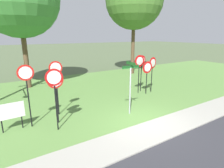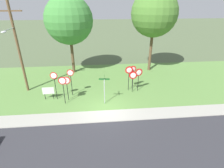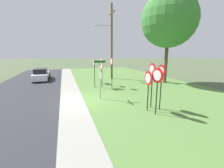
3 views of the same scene
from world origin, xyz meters
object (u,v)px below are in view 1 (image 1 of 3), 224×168
Objects in this scene: stop_sign_near_right at (56,86)px; stop_sign_far_left at (56,77)px; stop_sign_far_center at (27,83)px; yield_sign_near_left at (139,65)px; stop_sign_near_left at (55,86)px; yield_sign_far_right at (147,70)px; street_name_post at (130,84)px; notice_board at (11,112)px; yield_sign_near_right at (142,65)px; yield_sign_far_left at (153,66)px; oak_tree_right at (134,0)px.

stop_sign_far_left is at bearing 64.00° from stop_sign_near_right.
stop_sign_far_center is 7.38m from yield_sign_near_left.
stop_sign_near_left is 6.92m from yield_sign_far_right.
street_name_post reaches higher than notice_board.
yield_sign_near_left is 2.16× the size of notice_board.
yield_sign_far_right is at bearing -102.42° from yield_sign_near_right.
yield_sign_far_left is at bearing 3.24° from notice_board.
street_name_post is 5.57m from notice_board.
notice_board is (-1.67, 1.02, -1.15)m from stop_sign_near_left.
stop_sign_near_left is 13.96m from oak_tree_right.
yield_sign_near_left is 0.27× the size of oak_tree_right.
stop_sign_near_left is 0.97× the size of stop_sign_far_left.
stop_sign_far_center is 2.26× the size of notice_board.
yield_sign_near_left is 1.17× the size of yield_sign_far_right.
yield_sign_near_right is 4.21m from street_name_post.
yield_sign_near_left is (6.36, 2.16, 0.05)m from stop_sign_near_left.
oak_tree_right reaches higher than stop_sign_near_left.
yield_sign_near_left is at bearing -124.61° from oak_tree_right.
stop_sign_far_center is at bearing -172.23° from yield_sign_far_right.
stop_sign_far_center reaches higher than stop_sign_far_left.
stop_sign_near_right is 1.19m from stop_sign_far_center.
notice_board is (-8.03, -1.14, -1.20)m from yield_sign_near_left.
stop_sign_far_left is 1.55m from stop_sign_far_center.
yield_sign_near_right is (6.84, 2.45, -0.03)m from stop_sign_near_left.
stop_sign_near_right is 6.87m from yield_sign_near_right.
stop_sign_near_left is 1.64m from stop_sign_far_left.
notice_board is 15.18m from oak_tree_right.
street_name_post is at bearing -1.65° from stop_sign_near_left.
oak_tree_right is at bearing 40.51° from stop_sign_near_left.
stop_sign_far_center reaches higher than yield_sign_near_left.
stop_sign_far_left is 12.74m from oak_tree_right.
stop_sign_far_center is 7.67m from yield_sign_far_right.
yield_sign_near_right is at bearing 81.61° from yield_sign_far_right.
yield_sign_near_right is at bearing 7.43° from notice_board.
stop_sign_near_right is at bearing -13.37° from notice_board.
yield_sign_far_right is at bearing 1.07° from stop_sign_near_right.
yield_sign_near_right is (0.48, 0.29, -0.08)m from yield_sign_near_left.
yield_sign_far_right is at bearing 17.55° from stop_sign_near_left.
stop_sign_near_left is at bearing -106.06° from stop_sign_far_left.
yield_sign_far_left reaches higher than stop_sign_near_right.
yield_sign_far_right is (-0.13, -0.74, -0.24)m from yield_sign_near_right.
stop_sign_near_right is 0.98m from stop_sign_far_left.
yield_sign_near_left is at bearing 5.56° from stop_sign_near_right.
stop_sign_far_center is 1.43m from notice_board.
stop_sign_far_center reaches higher than yield_sign_far_left.
street_name_post is 0.27× the size of oak_tree_right.
stop_sign_near_left is 1.10× the size of stop_sign_near_right.
stop_sign_far_left is 6.21m from yield_sign_far_right.
stop_sign_near_left is 6.72m from yield_sign_near_left.
yield_sign_far_left is 0.92× the size of street_name_post.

